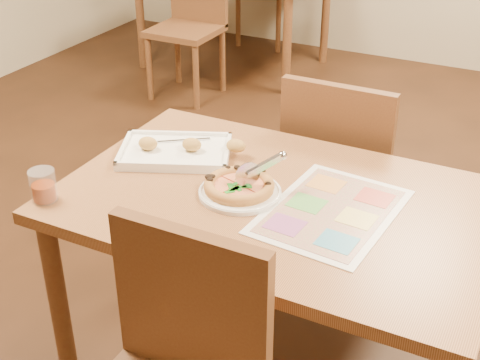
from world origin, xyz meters
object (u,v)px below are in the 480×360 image
at_px(dining_table, 277,221).
at_px(pizza, 239,186).
at_px(chair_far, 341,160).
at_px(plate, 240,193).
at_px(appetizer_tray, 179,151).
at_px(glass_tumbler, 43,187).
at_px(pizza_cutter, 260,168).
at_px(bg_chair_near, 192,10).
at_px(menu, 331,211).

distance_m(dining_table, pizza, 0.16).
relative_size(dining_table, chair_far, 2.77).
relative_size(plate, appetizer_tray, 0.57).
relative_size(dining_table, glass_tumbler, 13.35).
xyz_separation_m(dining_table, pizza, (-0.12, -0.03, 0.11)).
bearing_deg(pizza, chair_far, 79.63).
bearing_deg(chair_far, dining_table, 90.00).
distance_m(dining_table, chair_far, 0.61).
relative_size(pizza_cutter, glass_tumbler, 1.28).
distance_m(bg_chair_near, glass_tumbler, 2.72).
height_order(bg_chair_near, pizza, bg_chair_near).
bearing_deg(plate, glass_tumbler, -149.98).
xyz_separation_m(dining_table, chair_far, (-0.00, 0.60, -0.07)).
height_order(pizza, pizza_cutter, pizza_cutter).
relative_size(plate, menu, 0.53).
bearing_deg(plate, appetizer_tray, 155.53).
bearing_deg(appetizer_tray, pizza_cutter, -15.60).
relative_size(bg_chair_near, pizza_cutter, 3.77).
relative_size(chair_far, glass_tumbler, 4.83).
distance_m(appetizer_tray, menu, 0.59).
bearing_deg(menu, dining_table, 178.03).
height_order(dining_table, pizza, pizza).
bearing_deg(glass_tumbler, pizza, 31.02).
xyz_separation_m(appetizer_tray, glass_tumbler, (-0.20, -0.43, 0.03)).
bearing_deg(pizza_cutter, bg_chair_near, 75.73).
height_order(chair_far, pizza, chair_far).
bearing_deg(appetizer_tray, pizza, -23.76).
bearing_deg(bg_chair_near, menu, -51.21).
distance_m(pizza, glass_tumbler, 0.58).
xyz_separation_m(bg_chair_near, pizza_cutter, (1.54, -2.19, 0.24)).
height_order(dining_table, appetizer_tray, appetizer_tray).
distance_m(bg_chair_near, appetizer_tray, 2.42).
xyz_separation_m(plate, menu, (0.28, 0.03, -0.00)).
height_order(dining_table, menu, menu).
xyz_separation_m(bg_chair_near, glass_tumbler, (0.99, -2.53, 0.20)).
height_order(dining_table, pizza_cutter, pizza_cutter).
distance_m(bg_chair_near, pizza_cutter, 2.69).
height_order(pizza_cutter, menu, pizza_cutter).
xyz_separation_m(plate, glass_tumbler, (-0.50, -0.29, 0.04)).
xyz_separation_m(dining_table, appetizer_tray, (-0.41, 0.10, 0.10)).
bearing_deg(bg_chair_near, dining_table, -53.95).
distance_m(pizza, appetizer_tray, 0.32).
bearing_deg(glass_tumbler, plate, 30.02).
bearing_deg(menu, glass_tumbler, -157.69).
bearing_deg(pizza_cutter, menu, -51.54).
bearing_deg(pizza, bg_chair_near, 123.68).
height_order(dining_table, plate, plate).
relative_size(pizza_cutter, appetizer_tray, 0.29).
relative_size(pizza, pizza_cutter, 1.73).
relative_size(dining_table, pizza, 6.04).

